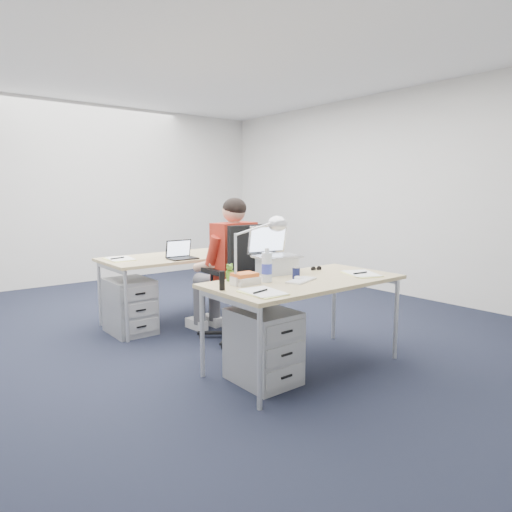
# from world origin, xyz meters

# --- Properties ---
(floor) EXTENTS (7.00, 7.00, 0.00)m
(floor) POSITION_xyz_m (0.00, 0.00, 0.00)
(floor) COLOR black
(floor) RESTS_ON ground
(room) EXTENTS (6.02, 7.02, 2.80)m
(room) POSITION_xyz_m (0.00, 0.00, 1.71)
(room) COLOR silver
(room) RESTS_ON ground
(desk_near) EXTENTS (1.60, 0.80, 0.73)m
(desk_near) POSITION_xyz_m (0.03, -1.27, 0.68)
(desk_near) COLOR tan
(desk_near) RESTS_ON ground
(desk_far) EXTENTS (1.60, 0.80, 0.73)m
(desk_far) POSITION_xyz_m (-0.10, 0.58, 0.68)
(desk_far) COLOR tan
(desk_far) RESTS_ON ground
(office_chair) EXTENTS (0.72, 0.72, 1.12)m
(office_chair) POSITION_xyz_m (0.04, -0.34, 0.32)
(office_chair) COLOR black
(office_chair) RESTS_ON ground
(seated_person) EXTENTS (0.44, 0.77, 1.36)m
(seated_person) POSITION_xyz_m (0.03, -0.15, 0.68)
(seated_person) COLOR #AB2718
(seated_person) RESTS_ON ground
(drawer_pedestal_near) EXTENTS (0.40, 0.50, 0.55)m
(drawer_pedestal_near) POSITION_xyz_m (-0.41, -1.28, 0.28)
(drawer_pedestal_near) COLOR #929497
(drawer_pedestal_near) RESTS_ON ground
(drawer_pedestal_far) EXTENTS (0.40, 0.50, 0.55)m
(drawer_pedestal_far) POSITION_xyz_m (-0.70, 0.50, 0.28)
(drawer_pedestal_far) COLOR #929497
(drawer_pedestal_far) RESTS_ON ground
(silver_laptop) EXTENTS (0.42, 0.35, 0.40)m
(silver_laptop) POSITION_xyz_m (0.04, -0.92, 0.93)
(silver_laptop) COLOR silver
(silver_laptop) RESTS_ON desk_near
(wireless_keyboard) EXTENTS (0.33, 0.22, 0.02)m
(wireless_keyboard) POSITION_xyz_m (-0.05, -1.31, 0.74)
(wireless_keyboard) COLOR white
(wireless_keyboard) RESTS_ON desk_near
(computer_mouse) EXTENTS (0.08, 0.10, 0.03)m
(computer_mouse) POSITION_xyz_m (-0.03, -1.26, 0.75)
(computer_mouse) COLOR white
(computer_mouse) RESTS_ON desk_near
(headphones) EXTENTS (0.23, 0.20, 0.03)m
(headphones) POSITION_xyz_m (0.10, -0.95, 0.75)
(headphones) COLOR black
(headphones) RESTS_ON desk_near
(can_koozie) EXTENTS (0.07, 0.07, 0.10)m
(can_koozie) POSITION_xyz_m (-0.01, -1.21, 0.78)
(can_koozie) COLOR #151941
(can_koozie) RESTS_ON desk_near
(water_bottle) EXTENTS (0.10, 0.10, 0.26)m
(water_bottle) POSITION_xyz_m (-0.28, -1.16, 0.86)
(water_bottle) COLOR silver
(water_bottle) RESTS_ON desk_near
(bear_figurine) EXTENTS (0.08, 0.06, 0.14)m
(bear_figurine) POSITION_xyz_m (-0.48, -0.95, 0.80)
(bear_figurine) COLOR #35721E
(bear_figurine) RESTS_ON desk_near
(book_stack) EXTENTS (0.23, 0.20, 0.09)m
(book_stack) POSITION_xyz_m (-0.46, -1.13, 0.77)
(book_stack) COLOR silver
(book_stack) RESTS_ON desk_near
(cordless_phone) EXTENTS (0.04, 0.03, 0.14)m
(cordless_phone) POSITION_xyz_m (-0.72, -1.20, 0.80)
(cordless_phone) COLOR black
(cordless_phone) RESTS_ON desk_near
(papers_left) EXTENTS (0.25, 0.34, 0.01)m
(papers_left) POSITION_xyz_m (-0.56, -1.45, 0.74)
(papers_left) COLOR #F4FD92
(papers_left) RESTS_ON desk_near
(papers_right) EXTENTS (0.33, 0.39, 0.01)m
(papers_right) POSITION_xyz_m (0.55, -1.42, 0.74)
(papers_right) COLOR #F4FD92
(papers_right) RESTS_ON desk_near
(sunglasses) EXTENTS (0.11, 0.08, 0.02)m
(sunglasses) POSITION_xyz_m (0.41, -1.02, 0.74)
(sunglasses) COLOR black
(sunglasses) RESTS_ON desk_near
(desk_lamp) EXTENTS (0.49, 0.24, 0.53)m
(desk_lamp) POSITION_xyz_m (-0.39, -1.12, 0.99)
(desk_lamp) COLOR silver
(desk_lamp) RESTS_ON desk_near
(dark_laptop) EXTENTS (0.29, 0.29, 0.21)m
(dark_laptop) POSITION_xyz_m (-0.18, 0.32, 0.83)
(dark_laptop) COLOR black
(dark_laptop) RESTS_ON desk_far
(far_cup) EXTENTS (0.07, 0.07, 0.10)m
(far_cup) POSITION_xyz_m (0.56, 0.81, 0.78)
(far_cup) COLOR white
(far_cup) RESTS_ON desk_far
(far_papers) EXTENTS (0.26, 0.36, 0.01)m
(far_papers) POSITION_xyz_m (-0.70, 0.70, 0.73)
(far_papers) COLOR white
(far_papers) RESTS_ON desk_far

